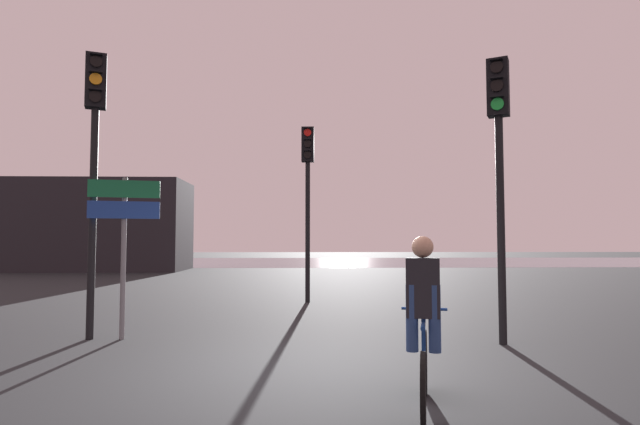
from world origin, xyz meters
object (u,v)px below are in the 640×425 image
(traffic_light_center, at_px, (308,180))
(traffic_light_near_left, at_px, (95,140))
(traffic_light_near_right, at_px, (499,144))
(cyclist, at_px, (423,323))
(distant_building, at_px, (93,226))
(direction_sign_post, at_px, (124,227))

(traffic_light_center, distance_m, traffic_light_near_left, 5.82)
(traffic_light_near_right, bearing_deg, cyclist, 85.20)
(cyclist, bearing_deg, distant_building, 133.49)
(traffic_light_center, height_order, traffic_light_near_right, traffic_light_center)
(distant_building, bearing_deg, traffic_light_center, -50.97)
(traffic_light_near_left, height_order, direction_sign_post, traffic_light_near_left)
(traffic_light_center, bearing_deg, cyclist, 100.21)
(traffic_light_center, distance_m, cyclist, 8.60)
(direction_sign_post, relative_size, cyclist, 1.56)
(distant_building, distance_m, cyclist, 25.21)
(traffic_light_center, xyz_separation_m, traffic_light_near_right, (2.93, -5.24, -0.06))
(direction_sign_post, height_order, cyclist, direction_sign_post)
(traffic_light_near_left, bearing_deg, direction_sign_post, 156.25)
(traffic_light_center, relative_size, traffic_light_near_right, 1.02)
(traffic_light_center, relative_size, traffic_light_near_left, 0.97)
(traffic_light_near_right, distance_m, cyclist, 4.20)
(distant_building, height_order, traffic_light_near_left, distant_building)
(distant_building, distance_m, direction_sign_post, 20.20)
(distant_building, xyz_separation_m, traffic_light_near_left, (7.66, -18.43, 0.87))
(distant_building, relative_size, direction_sign_post, 3.71)
(direction_sign_post, bearing_deg, traffic_light_near_left, -16.24)
(cyclist, bearing_deg, traffic_light_near_right, 71.56)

